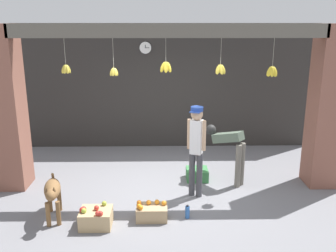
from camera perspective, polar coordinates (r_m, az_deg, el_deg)
The scene contains 13 objects.
ground_plane at distance 7.21m, azimuth 0.06°, elevation -9.82°, with size 60.00×60.00×0.00m, color slate.
shop_back_wall at distance 9.35m, azimuth -0.26°, elevation 5.98°, with size 7.42×0.12×3.07m, color #2D2B28.
shop_pillar_left at distance 7.58m, azimuth -23.82°, elevation 2.37°, with size 0.70×0.60×3.07m, color brown.
shop_pillar_right at distance 7.68m, azimuth 23.52°, elevation 2.56°, with size 0.70×0.60×3.07m, color brown.
storefront_awning at distance 6.64m, azimuth 0.19°, elevation 13.96°, with size 5.52×0.27×0.93m.
dog at distance 6.32m, azimuth -17.21°, elevation -9.56°, with size 0.39×0.92×0.70m.
shopkeeper at distance 6.66m, azimuth 4.33°, elevation -2.82°, with size 0.32×0.30×1.68m.
worker_stooping at distance 7.39m, azimuth 9.38°, elevation -3.15°, with size 0.72×0.66×1.12m.
fruit_crate_oranges at distance 6.22m, azimuth -2.52°, elevation -12.94°, with size 0.50×0.34×0.30m.
fruit_crate_apples at distance 6.12m, azimuth -10.93°, elevation -13.54°, with size 0.49×0.43×0.34m.
produce_box_green at distance 7.67m, azimuth 4.44°, elevation -7.33°, with size 0.43×0.42×0.22m, color #387A42.
water_bottle at distance 6.26m, azimuth 2.97°, elevation -12.95°, with size 0.07×0.07×0.23m.
wall_clock at distance 9.17m, azimuth -3.46°, elevation 11.82°, with size 0.30×0.03×0.30m.
Camera 1 is at (-0.13, -6.51, 3.09)m, focal length 40.00 mm.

